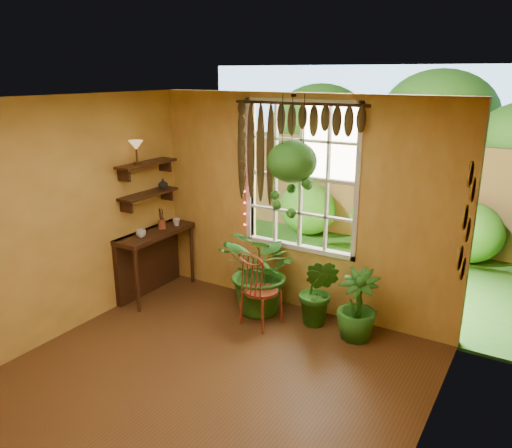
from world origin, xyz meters
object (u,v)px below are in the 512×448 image
at_px(potted_plant_left, 263,271).
at_px(potted_plant_mid, 318,292).
at_px(counter_ledge, 151,254).
at_px(windsor_chair, 260,300).
at_px(hanging_basket, 292,167).

bearing_deg(potted_plant_left, potted_plant_mid, 4.93).
bearing_deg(potted_plant_mid, counter_ledge, -172.55).
bearing_deg(windsor_chair, potted_plant_left, 124.99).
bearing_deg(hanging_basket, potted_plant_mid, -9.03).
distance_m(potted_plant_left, potted_plant_mid, 0.75).
relative_size(counter_ledge, hanging_basket, 0.86).
relative_size(potted_plant_left, potted_plant_mid, 1.30).
distance_m(windsor_chair, potted_plant_left, 0.40).
xyz_separation_m(counter_ledge, potted_plant_left, (1.63, 0.25, 0.02)).
relative_size(counter_ledge, potted_plant_left, 1.06).
height_order(counter_ledge, hanging_basket, hanging_basket).
xyz_separation_m(potted_plant_mid, hanging_basket, (-0.42, 0.07, 1.44)).
xyz_separation_m(potted_plant_left, hanging_basket, (0.31, 0.13, 1.31)).
height_order(windsor_chair, hanging_basket, hanging_basket).
xyz_separation_m(windsor_chair, potted_plant_left, (-0.13, 0.28, 0.25)).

